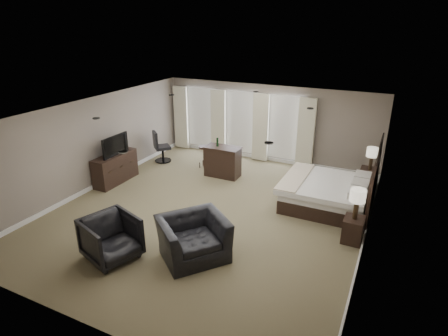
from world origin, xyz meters
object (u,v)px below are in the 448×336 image
at_px(nightstand_far, 368,180).
at_px(bar_stool_right, 225,164).
at_px(bar_stool_left, 204,157).
at_px(bed, 327,181).
at_px(nightstand_near, 353,230).
at_px(lamp_far, 371,159).
at_px(armchair_near, 193,232).
at_px(dresser, 115,168).
at_px(bar_counter, 223,161).
at_px(lamp_near, 357,204).
at_px(tv, 113,152).
at_px(armchair_far, 111,236).
at_px(desk_chair, 162,146).

bearing_deg(nightstand_far, bar_stool_right, -169.27).
bearing_deg(bar_stool_left, bed, -13.62).
xyz_separation_m(nightstand_near, lamp_far, (0.00, 2.90, 0.70)).
xyz_separation_m(bed, armchair_near, (-1.99, -3.49, -0.12)).
distance_m(dresser, bar_counter, 3.26).
bearing_deg(lamp_near, dresser, 177.83).
distance_m(bed, tv, 6.15).
distance_m(nightstand_far, tv, 7.43).
bearing_deg(nightstand_near, armchair_far, -147.14).
xyz_separation_m(lamp_near, lamp_far, (0.00, 2.90, 0.07)).
distance_m(nightstand_far, bar_stool_right, 4.21).
bearing_deg(armchair_far, dresser, 58.68).
xyz_separation_m(bed, nightstand_near, (0.89, -1.45, -0.42)).
relative_size(nightstand_near, desk_chair, 0.51).
bearing_deg(bed, desk_chair, 171.34).
bearing_deg(bar_stool_right, bar_stool_left, 159.68).
distance_m(bed, nightstand_near, 1.75).
relative_size(bar_stool_left, desk_chair, 0.67).
relative_size(nightstand_far, armchair_far, 0.65).
bearing_deg(lamp_near, desk_chair, 160.69).
height_order(nightstand_near, tv, tv).
height_order(tv, desk_chair, desk_chair).
xyz_separation_m(armchair_near, desk_chair, (-3.75, 4.36, -0.03)).
bearing_deg(desk_chair, bar_stool_right, -143.32).
bearing_deg(dresser, nightstand_far, 20.87).
distance_m(armchair_near, bar_stool_left, 5.02).
height_order(dresser, bar_stool_right, dresser).
distance_m(armchair_near, bar_counter, 4.33).
xyz_separation_m(armchair_near, bar_stool_left, (-2.21, 4.51, -0.21)).
height_order(lamp_near, lamp_far, lamp_far).
xyz_separation_m(nightstand_far, armchair_far, (-4.36, -5.71, 0.18)).
relative_size(bar_stool_left, bar_stool_right, 0.95).
bearing_deg(nightstand_far, armchair_far, -127.33).
height_order(bar_counter, bar_stool_left, bar_counter).
bearing_deg(bar_counter, lamp_far, 11.05).
bearing_deg(lamp_near, tv, 177.83).
height_order(nightstand_far, desk_chair, desk_chair).
xyz_separation_m(lamp_far, armchair_far, (-4.36, -5.71, -0.47)).
distance_m(dresser, desk_chair, 2.09).
distance_m(tv, armchair_far, 4.03).
xyz_separation_m(nightstand_near, armchair_far, (-4.36, -2.81, 0.23)).
height_order(lamp_far, armchair_near, lamp_far).
xyz_separation_m(bed, bar_stool_left, (-4.20, 1.02, -0.33)).
height_order(lamp_far, bar_stool_right, lamp_far).
bearing_deg(armchair_far, bar_stool_right, 16.36).
bearing_deg(bar_counter, bar_stool_right, 27.13).
height_order(bar_stool_right, desk_chair, desk_chair).
bearing_deg(bar_stool_right, nightstand_far, 10.73).
distance_m(bar_counter, bar_stool_right, 0.13).
distance_m(nightstand_far, bar_counter, 4.30).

